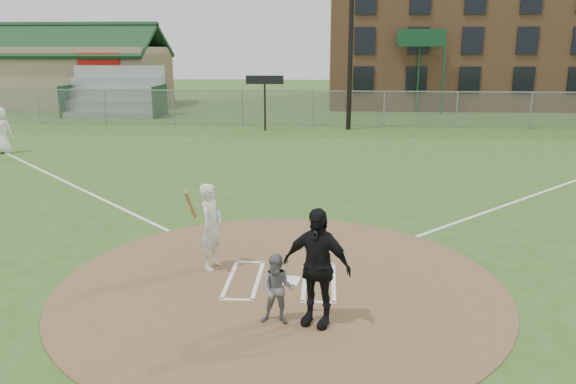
# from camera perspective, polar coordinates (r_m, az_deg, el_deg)

# --- Properties ---
(ground) EXTENTS (140.00, 140.00, 0.00)m
(ground) POSITION_cam_1_polar(r_m,az_deg,el_deg) (10.76, -0.75, -9.40)
(ground) COLOR #33591E
(ground) RESTS_ON ground
(dirt_circle) EXTENTS (8.40, 8.40, 0.02)m
(dirt_circle) POSITION_cam_1_polar(r_m,az_deg,el_deg) (10.76, -0.75, -9.35)
(dirt_circle) COLOR brown
(dirt_circle) RESTS_ON ground
(home_plate) EXTENTS (0.45, 0.45, 0.03)m
(home_plate) POSITION_cam_1_polar(r_m,az_deg,el_deg) (10.85, 0.05, -8.98)
(home_plate) COLOR white
(home_plate) RESTS_ON dirt_circle
(foul_line_first) EXTENTS (17.04, 17.04, 0.01)m
(foul_line_first) POSITION_cam_1_polar(r_m,az_deg,el_deg) (20.96, 26.83, 0.92)
(foul_line_first) COLOR white
(foul_line_first) RESTS_ON ground
(foul_line_third) EXTENTS (17.04, 17.04, 0.01)m
(foul_line_third) POSITION_cam_1_polar(r_m,az_deg,el_deg) (21.66, -23.10, 1.71)
(foul_line_third) COLOR white
(foul_line_third) RESTS_ON ground
(catcher) EXTENTS (0.60, 0.48, 1.16)m
(catcher) POSITION_cam_1_polar(r_m,az_deg,el_deg) (9.10, -1.07, -9.87)
(catcher) COLOR slate
(catcher) RESTS_ON dirt_circle
(umpire) EXTENTS (1.23, 0.85, 1.94)m
(umpire) POSITION_cam_1_polar(r_m,az_deg,el_deg) (8.95, 2.91, -7.60)
(umpire) COLOR black
(umpire) RESTS_ON dirt_circle
(ondeck_player) EXTENTS (0.98, 0.66, 1.94)m
(ondeck_player) POSITION_cam_1_polar(r_m,az_deg,el_deg) (26.64, -27.14, 5.59)
(ondeck_player) COLOR white
(ondeck_player) RESTS_ON ground
(batters_boxes) EXTENTS (2.08, 1.88, 0.01)m
(batters_boxes) POSITION_cam_1_polar(r_m,az_deg,el_deg) (10.89, -0.68, -8.96)
(batters_boxes) COLOR white
(batters_boxes) RESTS_ON dirt_circle
(batter_at_plate) EXTENTS (0.64, 1.06, 1.78)m
(batter_at_plate) POSITION_cam_1_polar(r_m,az_deg,el_deg) (11.30, -7.82, -3.47)
(batter_at_plate) COLOR silver
(batter_at_plate) RESTS_ON dirt_circle
(outfield_fence) EXTENTS (56.08, 0.08, 2.03)m
(outfield_fence) POSITION_cam_1_polar(r_m,az_deg,el_deg) (31.99, 2.51, 8.46)
(outfield_fence) COLOR slate
(outfield_fence) RESTS_ON ground
(bleachers) EXTENTS (6.08, 3.20, 3.20)m
(bleachers) POSITION_cam_1_polar(r_m,az_deg,el_deg) (38.67, -17.24, 9.73)
(bleachers) COLOR #B7BABF
(bleachers) RESTS_ON ground
(clubhouse) EXTENTS (12.20, 8.71, 6.23)m
(clubhouse) POSITION_cam_1_polar(r_m,az_deg,el_deg) (46.79, -20.15, 11.20)
(clubhouse) COLOR tan
(clubhouse) RESTS_ON ground
(brick_warehouse) EXTENTS (30.00, 17.17, 15.00)m
(brick_warehouse) POSITION_cam_1_polar(r_m,az_deg,el_deg) (50.22, 22.59, 17.01)
(brick_warehouse) COLOR #9B6542
(brick_warehouse) RESTS_ON ground
(light_pole) EXTENTS (1.20, 0.30, 12.22)m
(light_pole) POSITION_cam_1_polar(r_m,az_deg,el_deg) (30.91, 6.48, 18.56)
(light_pole) COLOR black
(light_pole) RESTS_ON ground
(scoreboard_sign) EXTENTS (2.00, 0.10, 2.93)m
(scoreboard_sign) POSITION_cam_1_polar(r_m,az_deg,el_deg) (30.25, -2.38, 10.73)
(scoreboard_sign) COLOR black
(scoreboard_sign) RESTS_ON ground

